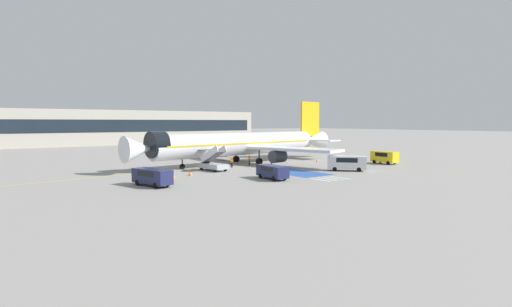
{
  "coord_description": "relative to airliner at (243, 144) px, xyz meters",
  "views": [
    {
      "loc": [
        -37.28,
        -57.63,
        7.22
      ],
      "look_at": [
        3.18,
        -1.47,
        1.76
      ],
      "focal_mm": 28.0,
      "sensor_mm": 36.0,
      "label": 1
    }
  ],
  "objects": [
    {
      "name": "ground_plane",
      "position": [
        -1.26,
        0.32,
        -3.46
      ],
      "size": [
        600.0,
        600.0,
        0.0
      ],
      "primitive_type": "plane",
      "color": "gray"
    },
    {
      "name": "apron_walkway_bar_3",
      "position": [
        0.53,
        -21.8,
        -3.46
      ],
      "size": [
        0.44,
        3.6,
        0.01
      ],
      "primitive_type": "cube",
      "color": "silver",
      "rests_on": "ground_plane"
    },
    {
      "name": "airliner",
      "position": [
        0.0,
        0.0,
        0.0
      ],
      "size": [
        43.53,
        34.47,
        11.29
      ],
      "rotation": [
        0.0,
        0.0,
        1.69
      ],
      "color": "silver",
      "rests_on": "ground_plane"
    },
    {
      "name": "apron_walkway_bar_0",
      "position": [
        -3.07,
        -21.8,
        -3.46
      ],
      "size": [
        0.44,
        3.6,
        0.01
      ],
      "primitive_type": "cube",
      "color": "silver",
      "rests_on": "ground_plane"
    },
    {
      "name": "apron_leadline_yellow",
      "position": [
        -0.67,
        -0.08,
        -3.46
      ],
      "size": [
        76.79,
        9.71,
        0.01
      ],
      "primitive_type": "cube",
      "rotation": [
        0.0,
        0.0,
        1.69
      ],
      "color": "gold",
      "rests_on": "ground_plane"
    },
    {
      "name": "boarding_stairs_forward",
      "position": [
        -9.23,
        -5.66,
        -2.49
      ],
      "size": [
        2.77,
        5.43,
        3.89
      ],
      "rotation": [
        0.0,
        0.0,
        0.12
      ],
      "color": "#ADB2BA",
      "rests_on": "ground_plane"
    },
    {
      "name": "ground_crew_2",
      "position": [
        -4.72,
        -3.72,
        -2.48
      ],
      "size": [
        0.49,
        0.43,
        1.7
      ],
      "rotation": [
        0.0,
        0.0,
        5.71
      ],
      "color": "black",
      "rests_on": "ground_plane"
    },
    {
      "name": "traffic_cone_1",
      "position": [
        -17.75,
        -10.5,
        -3.14
      ],
      "size": [
        0.57,
        0.57,
        0.63
      ],
      "color": "orange",
      "rests_on": "ground_plane"
    },
    {
      "name": "apron_walkway_bar_2",
      "position": [
        -0.67,
        -21.8,
        -3.46
      ],
      "size": [
        0.44,
        3.6,
        0.01
      ],
      "primitive_type": "cube",
      "color": "silver",
      "rests_on": "ground_plane"
    },
    {
      "name": "traffic_cone_2",
      "position": [
        -14.5,
        -8.72,
        -3.15
      ],
      "size": [
        0.55,
        0.55,
        0.62
      ],
      "color": "orange",
      "rests_on": "ground_plane"
    },
    {
      "name": "ground_crew_1",
      "position": [
        -0.93,
        -3.17,
        -2.42
      ],
      "size": [
        0.48,
        0.37,
        1.8
      ],
      "rotation": [
        0.0,
        0.0,
        3.52
      ],
      "color": "#2D2D33",
      "rests_on": "ground_plane"
    },
    {
      "name": "service_van_0",
      "position": [
        -7.61,
        -17.9,
        -2.39
      ],
      "size": [
        2.06,
        4.93,
        1.75
      ],
      "rotation": [
        0.0,
        0.0,
        6.23
      ],
      "color": "#1E234C",
      "rests_on": "ground_plane"
    },
    {
      "name": "fuel_tanker",
      "position": [
        6.53,
        20.85,
        -1.61
      ],
      "size": [
        9.8,
        2.95,
        3.64
      ],
      "rotation": [
        0.0,
        0.0,
        -1.53
      ],
      "color": "#38383D",
      "rests_on": "ground_plane"
    },
    {
      "name": "traffic_cone_0",
      "position": [
        12.41,
        -5.5,
        -3.23
      ],
      "size": [
        0.42,
        0.42,
        0.46
      ],
      "color": "orange",
      "rests_on": "ground_plane"
    },
    {
      "name": "service_van_3",
      "position": [
        -21.95,
        -14.2,
        -2.29
      ],
      "size": [
        3.11,
        5.68,
        1.94
      ],
      "rotation": [
        0.0,
        0.0,
        0.26
      ],
      "color": "#1E234C",
      "rests_on": "ground_plane"
    },
    {
      "name": "ground_crew_0",
      "position": [
        2.57,
        -4.71,
        -2.47
      ],
      "size": [
        0.38,
        0.49,
        1.73
      ],
      "rotation": [
        0.0,
        0.0,
        4.3
      ],
      "color": "#2D2D33",
      "rests_on": "ground_plane"
    },
    {
      "name": "terminal_building",
      "position": [
        1.29,
        74.9,
        2.04
      ],
      "size": [
        97.65,
        12.1,
        10.99
      ],
      "color": "#B2AD9E",
      "rests_on": "ground_plane"
    },
    {
      "name": "service_van_1",
      "position": [
        19.72,
        -14.52,
        -2.17
      ],
      "size": [
        2.09,
        4.54,
        2.16
      ],
      "rotation": [
        0.0,
        0.0,
        0.03
      ],
      "color": "yellow",
      "rests_on": "ground_plane"
    },
    {
      "name": "apron_walkway_bar_1",
      "position": [
        -1.87,
        -21.8,
        -3.46
      ],
      "size": [
        0.44,
        3.6,
        0.01
      ],
      "primitive_type": "cube",
      "color": "silver",
      "rests_on": "ground_plane"
    },
    {
      "name": "service_van_2",
      "position": [
        6.75,
        -17.44,
        -2.15
      ],
      "size": [
        5.31,
        5.47,
        2.2
      ],
      "rotation": [
        0.0,
        0.0,
        3.9
      ],
      "color": "silver",
      "rests_on": "ground_plane"
    },
    {
      "name": "apron_stand_patch_blue",
      "position": [
        -0.67,
        -13.91,
        -3.46
      ],
      "size": [
        5.58,
        11.36,
        0.01
      ],
      "primitive_type": "cube",
      "color": "#2856A8",
      "rests_on": "ground_plane"
    }
  ]
}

